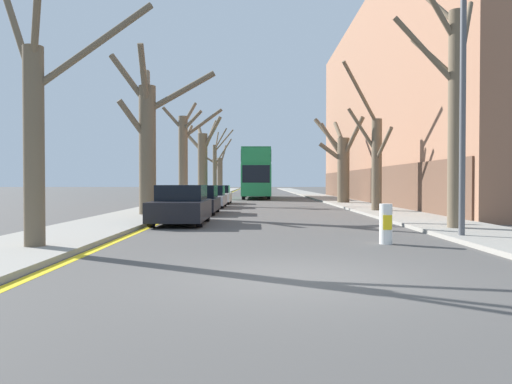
{
  "coord_description": "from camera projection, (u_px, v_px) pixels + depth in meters",
  "views": [
    {
      "loc": [
        -0.62,
        -7.99,
        1.54
      ],
      "look_at": [
        -0.44,
        33.52,
        0.71
      ],
      "focal_mm": 35.0,
      "sensor_mm": 36.0,
      "label": 1
    }
  ],
  "objects": [
    {
      "name": "ground_plane",
      "position": [
        292.0,
        278.0,
        8.02
      ],
      "size": [
        300.0,
        300.0,
        0.0
      ],
      "primitive_type": "plane",
      "color": "#4C4947"
    },
    {
      "name": "sidewalk_left",
      "position": [
        208.0,
        195.0,
        57.99
      ],
      "size": [
        2.93,
        120.0,
        0.12
      ],
      "primitive_type": "cube",
      "color": "gray",
      "rests_on": "ground"
    },
    {
      "name": "sidewalk_right",
      "position": [
        310.0,
        195.0,
        58.04
      ],
      "size": [
        2.93,
        120.0,
        0.12
      ],
      "primitive_type": "cube",
      "color": "gray",
      "rests_on": "ground"
    },
    {
      "name": "building_facade_right",
      "position": [
        427.0,
        103.0,
        37.31
      ],
      "size": [
        10.08,
        39.05,
        14.89
      ],
      "color": "#93664C",
      "rests_on": "ground"
    },
    {
      "name": "kerb_line_stripe",
      "position": [
        223.0,
        195.0,
        57.99
      ],
      "size": [
        0.24,
        120.0,
        0.01
      ],
      "primitive_type": "cube",
      "color": "yellow",
      "rests_on": "ground"
    },
    {
      "name": "street_tree_left_0",
      "position": [
        34.0,
        125.0,
        11.01
      ],
      "size": [
        3.89,
        2.16,
        6.71
      ],
      "color": "brown",
      "rests_on": "ground"
    },
    {
      "name": "street_tree_left_1",
      "position": [
        146.0,
        138.0,
        22.02
      ],
      "size": [
        4.69,
        3.43,
        7.34
      ],
      "color": "brown",
      "rests_on": "ground"
    },
    {
      "name": "street_tree_left_2",
      "position": [
        182.0,
        153.0,
        33.41
      ],
      "size": [
        4.07,
        3.86,
        7.05
      ],
      "color": "brown",
      "rests_on": "ground"
    },
    {
      "name": "street_tree_left_3",
      "position": [
        201.0,
        160.0,
        45.08
      ],
      "size": [
        4.03,
        3.55,
        7.38
      ],
      "color": "brown",
      "rests_on": "ground"
    },
    {
      "name": "street_tree_left_4",
      "position": [
        214.0,
        164.0,
        57.03
      ],
      "size": [
        2.39,
        5.13,
        7.61
      ],
      "color": "brown",
      "rests_on": "ground"
    },
    {
      "name": "street_tree_left_5",
      "position": [
        218.0,
        173.0,
        68.06
      ],
      "size": [
        2.76,
        1.68,
        6.64
      ],
      "color": "brown",
      "rests_on": "ground"
    },
    {
      "name": "street_tree_right_0",
      "position": [
        449.0,
        100.0,
        15.58
      ],
      "size": [
        3.42,
        2.76,
        9.03
      ],
      "color": "brown",
      "rests_on": "ground"
    },
    {
      "name": "street_tree_right_1",
      "position": [
        373.0,
        157.0,
        25.08
      ],
      "size": [
        2.4,
        2.27,
        7.35
      ],
      "color": "brown",
      "rests_on": "ground"
    },
    {
      "name": "street_tree_right_2",
      "position": [
        339.0,
        162.0,
        35.04
      ],
      "size": [
        3.11,
        4.55,
        6.21
      ],
      "color": "brown",
      "rests_on": "ground"
    },
    {
      "name": "double_decker_bus",
      "position": [
        254.0,
        171.0,
        47.47
      ],
      "size": [
        2.59,
        12.01,
        4.53
      ],
      "color": "#1E7F47",
      "rests_on": "ground"
    },
    {
      "name": "parked_car_0",
      "position": [
        179.0,
        206.0,
        18.25
      ],
      "size": [
        1.87,
        4.12,
        1.43
      ],
      "color": "black",
      "rests_on": "ground"
    },
    {
      "name": "parked_car_1",
      "position": [
        198.0,
        200.0,
        24.35
      ],
      "size": [
        1.73,
        4.39,
        1.39
      ],
      "color": "black",
      "rests_on": "ground"
    },
    {
      "name": "parked_car_2",
      "position": [
        209.0,
        197.0,
        30.32
      ],
      "size": [
        1.75,
        4.24,
        1.32
      ],
      "color": "#9EA3AD",
      "rests_on": "ground"
    },
    {
      "name": "parked_car_3",
      "position": [
        215.0,
        195.0,
        35.52
      ],
      "size": [
        1.88,
        3.92,
        1.31
      ],
      "color": "silver",
      "rests_on": "ground"
    },
    {
      "name": "lamp_post",
      "position": [
        457.0,
        72.0,
        13.25
      ],
      "size": [
        1.4,
        0.2,
        8.02
      ],
      "color": "#4C4F54",
      "rests_on": "ground"
    },
    {
      "name": "traffic_bollard",
      "position": [
        384.0,
        224.0,
        12.39
      ],
      "size": [
        0.32,
        0.33,
        1.0
      ],
      "color": "white",
      "rests_on": "ground"
    }
  ]
}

